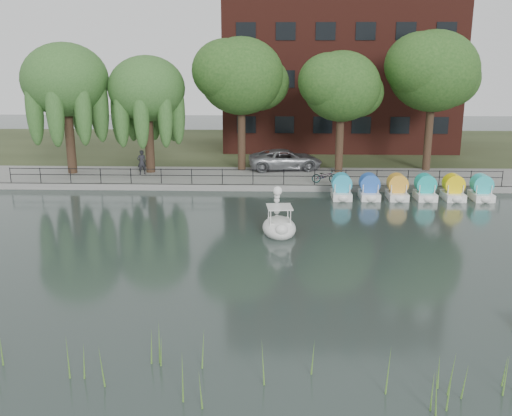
{
  "coord_description": "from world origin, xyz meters",
  "views": [
    {
      "loc": [
        1.38,
        -22.96,
        8.61
      ],
      "look_at": [
        0.5,
        4.0,
        1.3
      ],
      "focal_mm": 40.0,
      "sensor_mm": 36.0,
      "label": 1
    }
  ],
  "objects_px": {
    "pedestrian": "(142,160)",
    "swan_boat": "(279,224)",
    "minivan": "(285,158)",
    "bicycle": "(325,175)"
  },
  "relations": [
    {
      "from": "bicycle",
      "to": "pedestrian",
      "type": "bearing_deg",
      "value": 76.52
    },
    {
      "from": "pedestrian",
      "to": "swan_boat",
      "type": "height_order",
      "value": "pedestrian"
    },
    {
      "from": "bicycle",
      "to": "swan_boat",
      "type": "xyz_separation_m",
      "value": [
        -3.07,
        -9.79,
        -0.42
      ]
    },
    {
      "from": "minivan",
      "to": "swan_boat",
      "type": "height_order",
      "value": "swan_boat"
    },
    {
      "from": "pedestrian",
      "to": "swan_boat",
      "type": "relative_size",
      "value": 0.72
    },
    {
      "from": "bicycle",
      "to": "pedestrian",
      "type": "xyz_separation_m",
      "value": [
        -12.63,
        2.31,
        0.49
      ]
    },
    {
      "from": "pedestrian",
      "to": "bicycle",
      "type": "bearing_deg",
      "value": 143.04
    },
    {
      "from": "pedestrian",
      "to": "swan_boat",
      "type": "xyz_separation_m",
      "value": [
        9.56,
        -12.1,
        -0.91
      ]
    },
    {
      "from": "minivan",
      "to": "pedestrian",
      "type": "height_order",
      "value": "pedestrian"
    },
    {
      "from": "minivan",
      "to": "swan_boat",
      "type": "relative_size",
      "value": 2.21
    }
  ]
}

